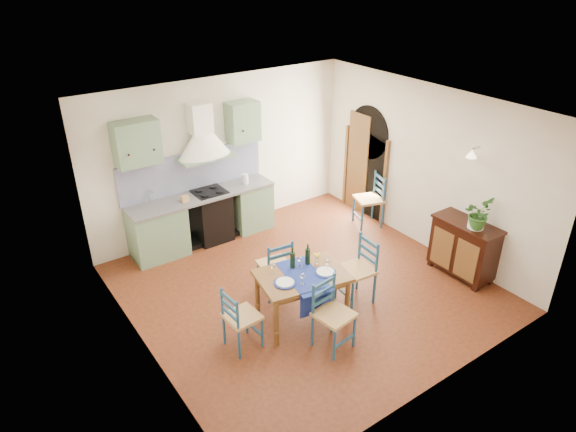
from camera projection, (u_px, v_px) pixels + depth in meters
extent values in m
plane|color=#411B0D|center=(305.00, 288.00, 7.94)|extent=(5.00, 5.00, 0.00)
cube|color=silver|center=(222.00, 155.00, 9.10)|extent=(5.00, 0.04, 2.80)
cube|color=slate|center=(158.00, 233.00, 8.58)|extent=(0.90, 0.60, 0.88)
cube|color=slate|center=(250.00, 205.00, 9.50)|extent=(0.70, 0.60, 0.88)
cube|color=black|center=(211.00, 217.00, 9.09)|extent=(0.60, 0.58, 0.88)
cube|color=slate|center=(202.00, 195.00, 8.80)|extent=(2.60, 0.64, 0.04)
cube|color=silver|center=(155.00, 208.00, 8.37)|extent=(0.45, 0.40, 0.03)
cylinder|color=silver|center=(149.00, 196.00, 8.43)|extent=(0.02, 0.02, 0.26)
cube|color=black|center=(209.00, 192.00, 8.87)|extent=(0.55, 0.48, 0.02)
cube|color=black|center=(204.00, 237.00, 9.24)|extent=(2.60, 0.50, 0.08)
cube|color=#0A125A|center=(193.00, 171.00, 8.84)|extent=(2.65, 0.05, 0.68)
cube|color=slate|center=(137.00, 143.00, 7.91)|extent=(0.70, 0.34, 0.70)
cube|color=slate|center=(243.00, 122.00, 8.88)|extent=(0.55, 0.34, 0.70)
cone|color=silver|center=(204.00, 146.00, 8.53)|extent=(0.96, 0.96, 0.40)
cube|color=silver|center=(199.00, 118.00, 8.39)|extent=(0.36, 0.30, 0.50)
cube|color=silver|center=(426.00, 168.00, 8.57)|extent=(0.04, 5.00, 2.80)
cube|color=black|center=(366.00, 174.00, 9.84)|extent=(0.03, 1.00, 1.65)
cylinder|color=black|center=(369.00, 132.00, 9.46)|extent=(0.03, 1.00, 1.00)
cube|color=brown|center=(385.00, 183.00, 9.44)|extent=(0.06, 0.06, 1.65)
cube|color=brown|center=(346.00, 165.00, 10.22)|extent=(0.06, 0.06, 1.65)
cube|color=brown|center=(358.00, 163.00, 9.92)|extent=(0.04, 0.55, 1.96)
cylinder|color=silver|center=(477.00, 148.00, 7.56)|extent=(0.15, 0.04, 0.04)
cone|color=#FFEDC6|center=(472.00, 154.00, 7.55)|extent=(0.16, 0.16, 0.12)
cube|color=silver|center=(136.00, 261.00, 6.02)|extent=(0.04, 5.00, 2.80)
cube|color=white|center=(308.00, 110.00, 6.64)|extent=(5.00, 5.00, 0.01)
cube|color=brown|center=(302.00, 276.00, 6.92)|extent=(1.32, 1.00, 0.05)
cube|color=brown|center=(302.00, 280.00, 6.95)|extent=(1.18, 0.86, 0.08)
cylinder|color=brown|center=(276.00, 323.00, 6.63)|extent=(0.07, 0.07, 0.71)
cylinder|color=brown|center=(257.00, 295.00, 7.16)|extent=(0.07, 0.07, 0.71)
cylinder|color=brown|center=(347.00, 302.00, 7.02)|extent=(0.07, 0.07, 0.71)
cylinder|color=brown|center=(324.00, 278.00, 7.56)|extent=(0.07, 0.07, 0.71)
cube|color=navy|center=(304.00, 276.00, 6.87)|extent=(0.61, 0.97, 0.01)
cube|color=navy|center=(316.00, 302.00, 6.66)|extent=(0.44, 0.10, 0.38)
cylinder|color=navy|center=(285.00, 283.00, 6.71)|extent=(0.30, 0.30, 0.01)
cylinder|color=white|center=(285.00, 282.00, 6.70)|extent=(0.24, 0.24, 0.01)
cylinder|color=navy|center=(325.00, 272.00, 6.93)|extent=(0.30, 0.30, 0.01)
cylinder|color=white|center=(325.00, 272.00, 6.93)|extent=(0.24, 0.24, 0.01)
cylinder|color=black|center=(293.00, 258.00, 6.98)|extent=(0.07, 0.07, 0.32)
cylinder|color=black|center=(308.00, 254.00, 7.06)|extent=(0.07, 0.07, 0.32)
cylinder|color=white|center=(317.00, 260.00, 7.11)|extent=(0.05, 0.05, 0.10)
sphere|color=yellow|center=(317.00, 255.00, 7.07)|extent=(0.10, 0.10, 0.10)
cylinder|color=navy|center=(334.00, 345.00, 6.43)|extent=(0.04, 0.04, 0.49)
cylinder|color=navy|center=(313.00, 316.00, 6.57)|extent=(0.04, 0.04, 0.96)
cylinder|color=navy|center=(354.00, 331.00, 6.66)|extent=(0.04, 0.04, 0.49)
cylinder|color=navy|center=(333.00, 303.00, 6.80)|extent=(0.04, 0.04, 0.96)
cube|color=tan|center=(334.00, 315.00, 6.55)|extent=(0.51, 0.51, 0.04)
cube|color=navy|center=(323.00, 300.00, 6.61)|extent=(0.41, 0.08, 0.05)
cube|color=navy|center=(324.00, 291.00, 6.55)|extent=(0.41, 0.08, 0.05)
cube|color=navy|center=(324.00, 283.00, 6.49)|extent=(0.41, 0.08, 0.05)
cube|color=navy|center=(344.00, 341.00, 6.57)|extent=(0.39, 0.09, 0.03)
cylinder|color=navy|center=(280.00, 270.00, 7.94)|extent=(0.04, 0.04, 0.49)
cylinder|color=navy|center=(292.00, 269.00, 7.54)|extent=(0.04, 0.04, 0.95)
cylinder|color=navy|center=(258.00, 276.00, 7.78)|extent=(0.04, 0.04, 0.49)
cylinder|color=navy|center=(269.00, 276.00, 7.38)|extent=(0.04, 0.04, 0.95)
cube|color=tan|center=(275.00, 265.00, 7.59)|extent=(0.50, 0.50, 0.04)
cube|color=navy|center=(281.00, 263.00, 7.38)|extent=(0.40, 0.08, 0.05)
cube|color=navy|center=(281.00, 256.00, 7.32)|extent=(0.40, 0.08, 0.05)
cube|color=navy|center=(281.00, 248.00, 7.27)|extent=(0.40, 0.08, 0.05)
cube|color=navy|center=(269.00, 276.00, 7.89)|extent=(0.38, 0.08, 0.03)
cylinder|color=navy|center=(262.00, 333.00, 6.66)|extent=(0.04, 0.04, 0.46)
cylinder|color=navy|center=(238.00, 331.00, 6.36)|extent=(0.04, 0.04, 0.89)
cylinder|color=navy|center=(247.00, 319.00, 6.91)|extent=(0.04, 0.04, 0.46)
cylinder|color=navy|center=(223.00, 317.00, 6.61)|extent=(0.04, 0.04, 0.89)
cube|color=tan|center=(242.00, 316.00, 6.57)|extent=(0.44, 0.44, 0.04)
cube|color=navy|center=(230.00, 314.00, 6.42)|extent=(0.05, 0.38, 0.04)
cube|color=navy|center=(230.00, 307.00, 6.36)|extent=(0.05, 0.38, 0.04)
cube|color=navy|center=(229.00, 299.00, 6.31)|extent=(0.05, 0.38, 0.04)
cube|color=navy|center=(254.00, 329.00, 6.81)|extent=(0.05, 0.36, 0.02)
cylinder|color=navy|center=(336.00, 283.00, 7.61)|extent=(0.04, 0.04, 0.51)
cylinder|color=navy|center=(359.00, 261.00, 7.68)|extent=(0.04, 0.04, 1.01)
cylinder|color=navy|center=(352.00, 297.00, 7.30)|extent=(0.04, 0.04, 0.51)
cylinder|color=navy|center=(376.00, 274.00, 7.37)|extent=(0.04, 0.04, 1.01)
cube|color=tan|center=(356.00, 270.00, 7.42)|extent=(0.51, 0.51, 0.04)
cube|color=navy|center=(368.00, 258.00, 7.45)|extent=(0.06, 0.43, 0.05)
cube|color=navy|center=(368.00, 250.00, 7.39)|extent=(0.06, 0.43, 0.05)
cube|color=navy|center=(369.00, 242.00, 7.32)|extent=(0.06, 0.43, 0.05)
cube|color=navy|center=(344.00, 293.00, 7.48)|extent=(0.07, 0.40, 0.03)
cylinder|color=navy|center=(354.00, 209.00, 9.77)|extent=(0.04, 0.04, 0.51)
cylinder|color=navy|center=(374.00, 195.00, 9.76)|extent=(0.04, 0.04, 1.00)
cylinder|color=navy|center=(362.00, 218.00, 9.43)|extent=(0.04, 0.04, 0.51)
cylinder|color=navy|center=(383.00, 204.00, 9.42)|extent=(0.04, 0.04, 1.00)
cube|color=tan|center=(369.00, 199.00, 9.53)|extent=(0.59, 0.59, 0.04)
cube|color=navy|center=(379.00, 191.00, 9.51)|extent=(0.16, 0.41, 0.05)
cube|color=navy|center=(380.00, 184.00, 9.45)|extent=(0.16, 0.41, 0.05)
cube|color=navy|center=(380.00, 178.00, 9.39)|extent=(0.16, 0.41, 0.05)
cube|color=navy|center=(358.00, 216.00, 9.63)|extent=(0.16, 0.39, 0.03)
cube|color=black|center=(464.00, 248.00, 8.05)|extent=(0.45, 1.00, 0.82)
cube|color=black|center=(468.00, 224.00, 7.85)|extent=(0.50, 1.05, 0.04)
cube|color=brown|center=(466.00, 261.00, 7.79)|extent=(0.02, 0.38, 0.63)
cube|color=brown|center=(442.00, 248.00, 8.12)|extent=(0.02, 0.38, 0.63)
cube|color=black|center=(475.00, 288.00, 7.85)|extent=(0.08, 0.08, 0.08)
cube|color=black|center=(431.00, 263.00, 8.49)|extent=(0.08, 0.08, 0.08)
cube|color=black|center=(489.00, 281.00, 8.03)|extent=(0.08, 0.08, 0.08)
cube|color=black|center=(445.00, 256.00, 8.67)|extent=(0.08, 0.08, 0.08)
imported|color=#2B5D22|center=(478.00, 214.00, 7.60)|extent=(0.54, 0.51, 0.47)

